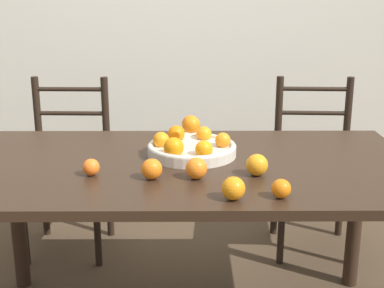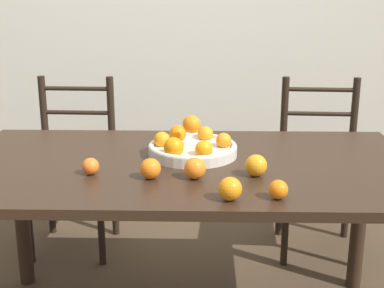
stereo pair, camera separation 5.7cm
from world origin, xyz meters
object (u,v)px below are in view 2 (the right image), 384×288
at_px(orange_loose_3, 150,169).
at_px(chair_right, 320,169).
at_px(fruit_bowl, 192,145).
at_px(orange_loose_5, 230,189).
at_px(orange_loose_0, 91,166).
at_px(chair_left, 74,167).
at_px(orange_loose_2, 256,165).
at_px(orange_loose_1, 195,168).
at_px(orange_loose_4, 278,190).

height_order(orange_loose_3, chair_right, chair_right).
bearing_deg(fruit_bowl, orange_loose_5, -74.27).
xyz_separation_m(orange_loose_0, chair_left, (-0.31, 0.95, -0.33)).
bearing_deg(chair_right, orange_loose_2, -111.43).
bearing_deg(orange_loose_0, fruit_bowl, 33.37).
relative_size(orange_loose_2, chair_left, 0.08).
relative_size(fruit_bowl, orange_loose_3, 4.81).
distance_m(orange_loose_0, chair_right, 1.44).
bearing_deg(orange_loose_3, orange_loose_1, 0.98).
bearing_deg(fruit_bowl, orange_loose_0, -146.63).
distance_m(orange_loose_0, chair_left, 1.05).
bearing_deg(orange_loose_1, orange_loose_4, -34.11).
bearing_deg(chair_left, orange_loose_0, -70.06).
bearing_deg(chair_left, orange_loose_3, -60.06).
bearing_deg(orange_loose_5, orange_loose_0, 154.64).
distance_m(chair_left, chair_right, 1.34).
relative_size(orange_loose_1, chair_right, 0.08).
distance_m(orange_loose_4, chair_left, 1.54).
bearing_deg(orange_loose_1, orange_loose_5, -59.67).
relative_size(orange_loose_3, orange_loose_4, 1.18).
bearing_deg(orange_loose_2, chair_left, 133.12).
distance_m(orange_loose_4, chair_right, 1.28).
distance_m(fruit_bowl, orange_loose_4, 0.53).
bearing_deg(fruit_bowl, orange_loose_2, -45.62).
xyz_separation_m(orange_loose_2, orange_loose_4, (0.05, -0.21, -0.01)).
bearing_deg(orange_loose_0, orange_loose_3, -10.29).
bearing_deg(orange_loose_0, orange_loose_5, -25.36).
distance_m(fruit_bowl, orange_loose_5, 0.48).
height_order(fruit_bowl, orange_loose_4, fruit_bowl).
bearing_deg(orange_loose_3, orange_loose_2, 5.55).
relative_size(orange_loose_5, chair_right, 0.08).
height_order(orange_loose_0, orange_loose_2, orange_loose_2).
bearing_deg(orange_loose_4, chair_left, 128.98).
relative_size(orange_loose_5, chair_left, 0.08).
distance_m(fruit_bowl, chair_left, 1.04).
relative_size(orange_loose_4, chair_right, 0.07).
bearing_deg(orange_loose_2, fruit_bowl, 134.38).
xyz_separation_m(orange_loose_5, chair_right, (0.54, 1.18, -0.34)).
bearing_deg(orange_loose_0, orange_loose_1, -5.65).
bearing_deg(orange_loose_2, orange_loose_0, 179.64).
height_order(orange_loose_2, chair_right, chair_right).
distance_m(orange_loose_1, orange_loose_4, 0.32).
xyz_separation_m(orange_loose_5, chair_left, (-0.79, 1.18, -0.34)).
bearing_deg(chair_left, orange_loose_5, -54.12).
relative_size(orange_loose_0, orange_loose_1, 0.80).
distance_m(orange_loose_2, orange_loose_3, 0.37).
bearing_deg(orange_loose_1, orange_loose_2, 8.80).
bearing_deg(orange_loose_1, orange_loose_0, 174.35).
bearing_deg(orange_loose_4, orange_loose_5, -174.88).
distance_m(orange_loose_2, orange_loose_5, 0.25).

